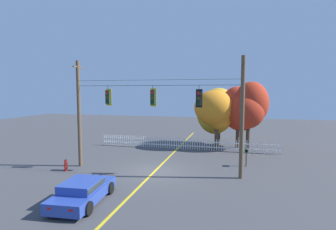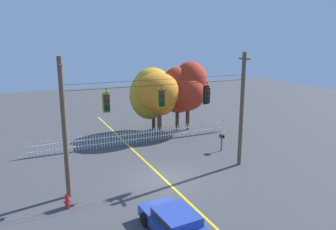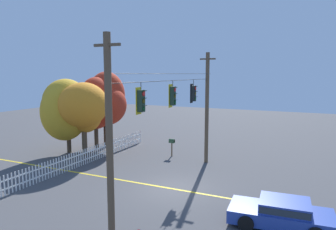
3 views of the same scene
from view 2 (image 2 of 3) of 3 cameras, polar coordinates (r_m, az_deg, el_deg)
The scene contains 14 objects.
ground at distance 21.36m, azimuth -0.78°, elevation -10.79°, with size 80.00×80.00×0.00m, color #424244.
lane_centerline_stripe at distance 21.36m, azimuth -0.78°, elevation -10.78°, with size 0.16×36.00×0.01m, color gold.
signal_support_span at distance 20.07m, azimuth -0.81°, elevation -0.41°, with size 11.79×1.10×7.75m.
traffic_signal_northbound_primary at distance 18.75m, azimuth -10.44°, elevation 2.06°, with size 0.43×0.38×1.40m.
traffic_signal_southbound_primary at distance 19.79m, azimuth -1.09°, elevation 2.88°, with size 0.43×0.38×1.42m.
traffic_signal_northbound_secondary at distance 21.21m, azimuth 6.69°, elevation 3.38°, with size 0.43×0.38×1.45m.
white_picket_fence at distance 28.04m, azimuth -5.45°, elevation -3.68°, with size 17.19×0.06×1.10m.
autumn_maple_near_fence at distance 29.59m, azimuth -1.50°, elevation 3.73°, with size 3.92×3.55×5.67m.
autumn_maple_mid at distance 31.27m, azimuth -3.00°, elevation 4.00°, with size 4.11×3.65×5.91m.
autumn_oak_far_east at distance 31.14m, azimuth 1.71°, elevation 4.11°, with size 3.53×3.42×6.04m.
autumn_maple_far_west at distance 31.00m, azimuth 3.50°, elevation 4.62°, with size 3.95×3.57×6.49m.
parked_car at distance 15.68m, azimuth 1.26°, elevation -17.87°, with size 2.23×4.25×1.15m.
fire_hydrant at distance 18.56m, azimuth -16.85°, elevation -13.93°, with size 0.38×0.22×0.82m.
roadside_mailbox at distance 26.18m, azimuth 9.17°, elevation -3.77°, with size 0.25×0.44×1.36m.
Camera 2 is at (-7.81, -17.86, 8.73)m, focal length 35.66 mm.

